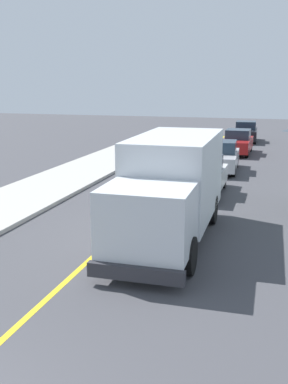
# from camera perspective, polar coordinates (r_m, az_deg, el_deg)

# --- Properties ---
(centre_line_yellow) EXTENTS (0.16, 56.00, 0.01)m
(centre_line_yellow) POSITION_cam_1_polar(r_m,az_deg,el_deg) (15.76, -2.35, -4.36)
(centre_line_yellow) COLOR gold
(centre_line_yellow) RESTS_ON ground
(box_truck) EXTENTS (2.51, 7.22, 3.20)m
(box_truck) POSITION_cam_1_polar(r_m,az_deg,el_deg) (14.18, 3.37, 0.97)
(box_truck) COLOR silver
(box_truck) RESTS_ON ground
(parked_car_near) EXTENTS (1.81, 4.41, 1.67)m
(parked_car_near) POSITION_cam_1_polar(r_m,az_deg,el_deg) (20.40, 7.22, 1.96)
(parked_car_near) COLOR silver
(parked_car_near) RESTS_ON ground
(parked_car_mid) EXTENTS (1.98, 4.47, 1.67)m
(parked_car_mid) POSITION_cam_1_polar(r_m,az_deg,el_deg) (25.82, 9.53, 4.31)
(parked_car_mid) COLOR #B7B7BC
(parked_car_mid) RESTS_ON ground
(parked_car_far) EXTENTS (1.85, 4.42, 1.67)m
(parked_car_far) POSITION_cam_1_polar(r_m,az_deg,el_deg) (32.33, 11.55, 6.06)
(parked_car_far) COLOR maroon
(parked_car_far) RESTS_ON ground
(parked_car_furthest) EXTENTS (1.97, 4.47, 1.67)m
(parked_car_furthest) POSITION_cam_1_polar(r_m,az_deg,el_deg) (39.21, 12.51, 7.28)
(parked_car_furthest) COLOR black
(parked_car_furthest) RESTS_ON ground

